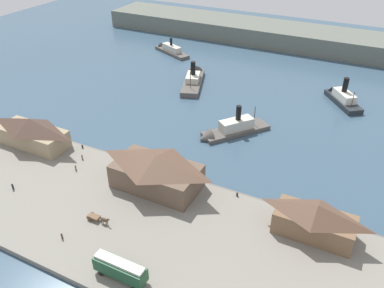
# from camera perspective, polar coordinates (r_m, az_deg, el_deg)

# --- Properties ---
(ground_plane) EXTENTS (320.00, 320.00, 0.00)m
(ground_plane) POSITION_cam_1_polar(r_m,az_deg,el_deg) (102.93, -3.41, -3.07)
(ground_plane) COLOR #385166
(quay_promenade) EXTENTS (110.00, 36.00, 1.20)m
(quay_promenade) POSITION_cam_1_polar(r_m,az_deg,el_deg) (88.53, -10.59, -10.09)
(quay_promenade) COLOR gray
(quay_promenade) RESTS_ON ground
(seawall_edge) EXTENTS (110.00, 0.80, 1.00)m
(seawall_edge) POSITION_cam_1_polar(r_m,az_deg,el_deg) (100.15, -4.44, -3.90)
(seawall_edge) COLOR #666159
(seawall_edge) RESTS_ON ground
(ferry_shed_west_terminal) EXTENTS (19.95, 8.38, 8.05)m
(ferry_shed_west_terminal) POSITION_cam_1_polar(r_m,az_deg,el_deg) (115.20, -22.06, 1.67)
(ferry_shed_west_terminal) COLOR #998466
(ferry_shed_west_terminal) RESTS_ON quay_promenade
(ferry_shed_central_terminal) EXTENTS (20.29, 11.46, 8.52)m
(ferry_shed_central_terminal) POSITION_cam_1_polar(r_m,az_deg,el_deg) (91.66, -5.15, -3.92)
(ferry_shed_central_terminal) COLOR brown
(ferry_shed_central_terminal) RESTS_ON quay_promenade
(ferry_shed_customs_shed) EXTENTS (15.95, 7.52, 7.48)m
(ferry_shed_customs_shed) POSITION_cam_1_polar(r_m,az_deg,el_deg) (83.34, 17.32, -10.36)
(ferry_shed_customs_shed) COLOR brown
(ferry_shed_customs_shed) RESTS_ON quay_promenade
(street_tram) EXTENTS (10.11, 2.93, 4.14)m
(street_tram) POSITION_cam_1_polar(r_m,az_deg,el_deg) (74.26, -10.32, -17.21)
(street_tram) COLOR #1E4C2D
(street_tram) RESTS_ON quay_promenade
(horse_cart) EXTENTS (5.55, 1.51, 1.87)m
(horse_cart) POSITION_cam_1_polar(r_m,az_deg,el_deg) (86.53, -13.41, -10.33)
(horse_cart) COLOR brown
(horse_cart) RESTS_ON quay_promenade
(pedestrian_walking_east) EXTENTS (0.38, 0.38, 1.54)m
(pedestrian_walking_east) POSITION_cam_1_polar(r_m,az_deg,el_deg) (84.93, -18.25, -12.48)
(pedestrian_walking_east) COLOR #4C3D33
(pedestrian_walking_east) RESTS_ON quay_promenade
(pedestrian_by_tram) EXTENTS (0.43, 0.43, 1.74)m
(pedestrian_by_tram) POSITION_cam_1_polar(r_m,az_deg,el_deg) (101.46, -24.43, -5.60)
(pedestrian_by_tram) COLOR #232328
(pedestrian_by_tram) RESTS_ON quay_promenade
(pedestrian_at_waters_edge) EXTENTS (0.40, 0.40, 1.60)m
(pedestrian_at_waters_edge) POSITION_cam_1_polar(r_m,az_deg,el_deg) (102.69, -16.43, -3.31)
(pedestrian_at_waters_edge) COLOR #6B5B4C
(pedestrian_at_waters_edge) RESTS_ON quay_promenade
(pedestrian_near_west_shed) EXTENTS (0.38, 0.38, 1.54)m
(pedestrian_near_west_shed) POSITION_cam_1_polar(r_m,az_deg,el_deg) (106.33, -15.55, -1.83)
(pedestrian_near_west_shed) COLOR #6B5B4C
(pedestrian_near_west_shed) RESTS_ON quay_promenade
(mooring_post_center_east) EXTENTS (0.44, 0.44, 0.90)m
(mooring_post_center_east) POSITION_cam_1_polar(r_m,az_deg,el_deg) (91.35, 6.53, -7.24)
(mooring_post_center_east) COLOR black
(mooring_post_center_east) RESTS_ON quay_promenade
(mooring_post_east) EXTENTS (0.44, 0.44, 0.90)m
(mooring_post_east) POSITION_cam_1_polar(r_m,az_deg,el_deg) (111.23, -15.52, -0.35)
(mooring_post_east) COLOR black
(mooring_post_east) RESTS_ON quay_promenade
(mooring_post_center_west) EXTENTS (0.44, 0.44, 0.90)m
(mooring_post_center_west) POSITION_cam_1_polar(r_m,az_deg,el_deg) (128.33, -24.51, 2.38)
(mooring_post_center_west) COLOR black
(mooring_post_center_west) RESTS_ON quay_promenade
(ferry_departing_north) EXTENTS (13.85, 25.53, 10.64)m
(ferry_departing_north) POSITION_cam_1_polar(r_m,az_deg,el_deg) (149.62, 0.28, 9.48)
(ferry_departing_north) COLOR #514C47
(ferry_departing_north) RESTS_ON ground
(ferry_near_quay) EXTENTS (21.27, 12.97, 8.32)m
(ferry_near_quay) POSITION_cam_1_polar(r_m,az_deg,el_deg) (180.52, -3.37, 13.44)
(ferry_near_quay) COLOR #514C47
(ferry_near_quay) RESTS_ON ground
(ferry_mid_harbor) EXTENTS (18.01, 21.00, 10.60)m
(ferry_mid_harbor) POSITION_cam_1_polar(r_m,az_deg,el_deg) (115.45, 5.21, 1.98)
(ferry_mid_harbor) COLOR #514C47
(ferry_mid_harbor) RESTS_ON ground
(ferry_approaching_east) EXTENTS (15.11, 17.63, 10.49)m
(ferry_approaching_east) POSITION_cam_1_polar(r_m,az_deg,el_deg) (143.18, 20.66, 6.36)
(ferry_approaching_east) COLOR #23282D
(ferry_approaching_east) RESTS_ON ground
(far_headland) EXTENTS (180.00, 24.00, 8.00)m
(far_headland) POSITION_cam_1_polar(r_m,az_deg,el_deg) (195.15, 13.30, 14.96)
(far_headland) COLOR #60665B
(far_headland) RESTS_ON ground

